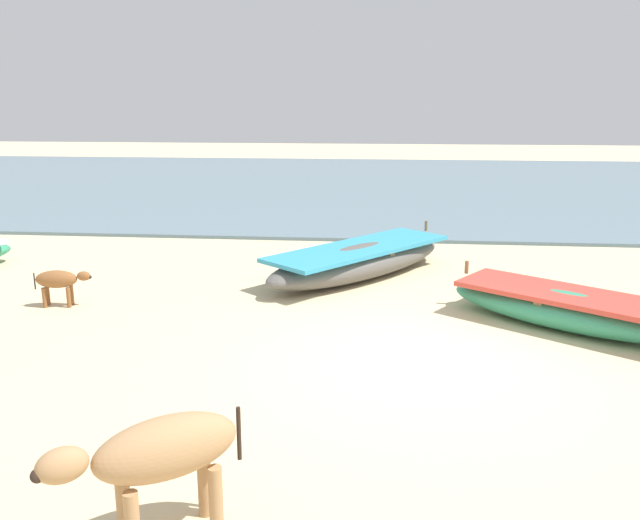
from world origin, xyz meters
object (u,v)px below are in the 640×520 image
object	(u,v)px
fishing_boat_0	(359,260)
fishing_boat_3	(567,308)
cow_adult_tan	(160,454)
calf_near_brown	(59,281)

from	to	relation	value
fishing_boat_0	fishing_boat_3	bearing A→B (deg)	-88.49
cow_adult_tan	calf_near_brown	xyz separation A→B (m)	(-3.44, 5.23, -0.27)
cow_adult_tan	calf_near_brown	size ratio (longest dim) A/B	1.49
calf_near_brown	fishing_boat_3	bearing A→B (deg)	-9.23
cow_adult_tan	fishing_boat_3	bearing A→B (deg)	-166.23
fishing_boat_3	cow_adult_tan	xyz separation A→B (m)	(-4.16, -4.99, 0.41)
fishing_boat_3	calf_near_brown	size ratio (longest dim) A/B	3.87
fishing_boat_0	fishing_boat_3	size ratio (longest dim) A/B	1.18
cow_adult_tan	calf_near_brown	bearing A→B (deg)	-93.06
fishing_boat_0	cow_adult_tan	distance (m)	7.48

